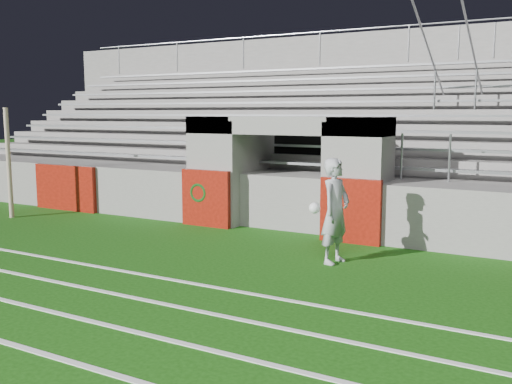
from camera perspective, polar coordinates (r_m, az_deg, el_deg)
The scene contains 5 objects.
ground at distance 10.33m, azimuth -5.90°, elevation -7.19°, with size 90.00×90.00×0.00m, color #14470B.
field_post at distance 15.88m, azimuth -23.49°, elevation 2.66°, with size 0.12×0.12×2.82m, color tan.
stadium_structure at distance 17.15m, azimuth 9.56°, elevation 3.83°, with size 26.00×8.48×5.42m.
goalkeeper_with_ball at distance 10.28m, azimuth 7.92°, elevation -1.89°, with size 0.68×0.75×1.89m.
hose_coil at distance 13.64m, azimuth -5.70°, elevation 0.00°, with size 0.53×0.14×0.53m.
Camera 1 is at (5.77, -8.14, 2.69)m, focal length 40.00 mm.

